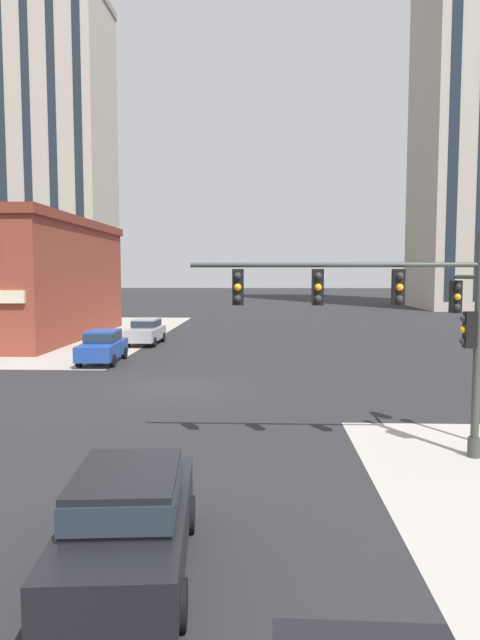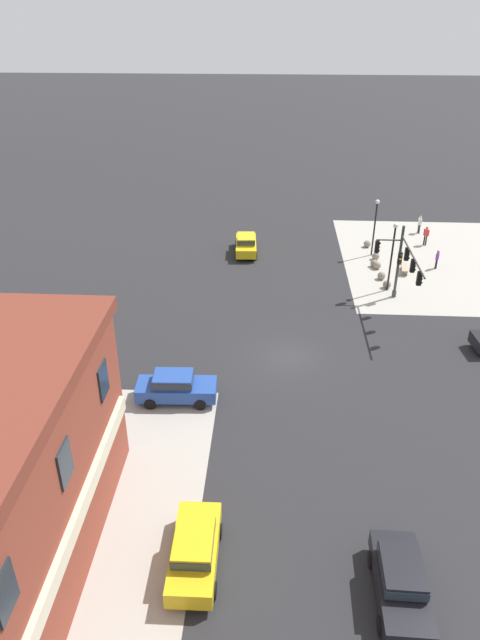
{
  "view_description": "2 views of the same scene",
  "coord_description": "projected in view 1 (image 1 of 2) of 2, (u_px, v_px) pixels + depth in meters",
  "views": [
    {
      "loc": [
        3.56,
        -22.04,
        4.61
      ],
      "look_at": [
        2.41,
        5.31,
        2.33
      ],
      "focal_mm": 31.3,
      "sensor_mm": 36.0,
      "label": 1
    },
    {
      "loc": [
        -30.37,
        1.27,
        19.48
      ],
      "look_at": [
        -3.07,
        2.83,
        4.27
      ],
      "focal_mm": 32.22,
      "sensor_mm": 36.0,
      "label": 2
    }
  ],
  "objects": [
    {
      "name": "ground_plane",
      "position": [
        175.0,
        388.0,
        22.47
      ],
      "size": [
        320.0,
        320.0,
        0.0
      ],
      "primitive_type": "plane",
      "color": "#262628"
    },
    {
      "name": "traffic_signal_main",
      "position": [
        407.0,
        315.0,
        14.0
      ],
      "size": [
        7.3,
        2.09,
        5.61
      ],
      "color": "#383D38",
      "rests_on": "ground"
    },
    {
      "name": "car_cross_eastbound",
      "position": [
        103.0,
        345.0,
        28.87
      ],
      "size": [
        2.02,
        4.46,
        1.68
      ],
      "color": "#23479E",
      "rests_on": "ground"
    },
    {
      "name": "car_main_mid",
      "position": [
        129.0,
        517.0,
        8.46
      ],
      "size": [
        2.18,
        4.54,
        1.68
      ],
      "color": "black",
      "rests_on": "ground"
    },
    {
      "name": "car_main_southbound_far",
      "position": [
        146.0,
        330.0,
        36.45
      ],
      "size": [
        1.99,
        4.45,
        1.68
      ],
      "color": "#99999E",
      "rests_on": "ground"
    },
    {
      "name": "residential_tower_skyline_left",
      "position": [
        47.0,
        150.0,
        89.28
      ],
      "size": [
        19.5,
        15.46,
        48.63
      ],
      "color": "#B2A899",
      "rests_on": "ground"
    }
  ]
}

